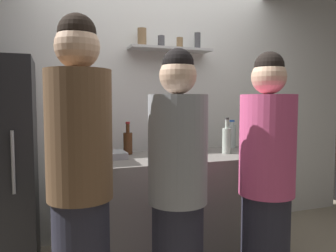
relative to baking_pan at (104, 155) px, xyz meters
The scene contains 10 objects.
back_wall_assembly 0.98m from the baking_pan, 46.50° to the left, with size 4.80×0.32×2.60m.
counter 0.70m from the baking_pan, ahead, with size 1.75×0.68×0.91m, color #66605B.
baking_pan is the anchor object (origin of this frame).
utensil_holder 0.87m from the baking_pan, ahead, with size 0.11×0.11×0.21m.
wine_bottle_amber_glass 0.28m from the baking_pan, 32.71° to the left, with size 0.08×0.08×0.28m.
wine_bottle_pale_glass 1.05m from the baking_pan, ahead, with size 0.08×0.08×0.31m.
water_bottle_plastic 1.29m from the baking_pan, ahead, with size 0.08×0.08×0.27m.
person_grey_hoodie 0.92m from the baking_pan, 71.51° to the right, with size 0.34×0.34×1.66m.
person_pink_top 1.26m from the baking_pan, 46.45° to the right, with size 0.34×0.34×1.66m.
person_brown_jacket 0.88m from the baking_pan, 106.58° to the right, with size 0.34×0.34×1.80m.
Camera 1 is at (-1.01, -2.01, 1.36)m, focal length 35.14 mm.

